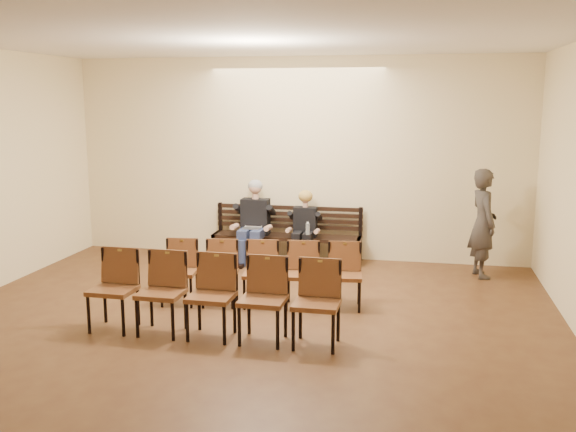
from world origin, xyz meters
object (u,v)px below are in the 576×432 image
laptop (252,231)px  chair_row_front (261,274)px  seated_man (254,221)px  chair_row_back (211,297)px  passerby (483,215)px  seated_woman (304,231)px  bag (322,290)px  bench (286,248)px  water_bottle (308,235)px

laptop → chair_row_front: 2.36m
seated_man → chair_row_back: (0.42, -3.64, -0.22)m
passerby → chair_row_front: 3.77m
seated_woman → bag: seated_woman is taller
seated_man → laptop: seated_man is taller
seated_woman → chair_row_back: (-0.46, -3.64, -0.07)m
seated_woman → chair_row_front: size_ratio=0.41×
chair_row_front → passerby: bearing=28.1°
seated_man → chair_row_back: size_ratio=0.47×
chair_row_back → bench: bearing=89.0°
laptop → chair_row_back: chair_row_back is taller
chair_row_back → bag: bearing=59.4°
seated_man → chair_row_front: size_ratio=0.52×
seated_woman → laptop: seated_woman is taller
water_bottle → passerby: bearing=0.8°
water_bottle → chair_row_back: chair_row_back is taller
bench → seated_man: size_ratio=1.83×
water_bottle → laptop: bearing=171.0°
seated_man → chair_row_front: (0.71, -2.38, -0.27)m
bench → seated_man: (-0.55, -0.12, 0.48)m
bench → seated_man: bearing=-167.7°
water_bottle → chair_row_front: chair_row_front is taller
bench → laptop: laptop is taller
laptop → bench: bearing=17.8°
chair_row_back → chair_row_front: bearing=77.9°
chair_row_front → chair_row_back: size_ratio=0.90×
bench → chair_row_back: chair_row_back is taller
bench → bag: (0.93, -2.04, -0.09)m
seated_man → chair_row_back: bearing=-83.4°
seated_woman → water_bottle: 0.32m
laptop → bag: size_ratio=0.84×
bench → bag: 2.24m
passerby → water_bottle: bearing=74.8°
seated_woman → passerby: size_ratio=0.57×
bag → chair_row_front: size_ratio=0.13×
laptop → chair_row_front: bearing=-80.0°
seated_man → seated_woman: seated_man is taller
laptop → bag: (1.48, -1.77, -0.43)m
water_bottle → chair_row_back: bearing=-99.7°
bench → chair_row_front: chair_row_front is taller
laptop → water_bottle: bearing=-16.7°
laptop → passerby: bearing=-9.5°
bench → water_bottle: water_bottle is taller
bag → chair_row_back: chair_row_back is taller
seated_man → laptop: (-0.00, -0.14, -0.15)m
seated_man → bag: seated_man is taller
chair_row_back → seated_woman: bearing=83.7°
seated_man → bag: (1.48, -1.92, -0.58)m
seated_man → seated_woman: size_ratio=1.26×
chair_row_front → bench: bearing=87.2°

